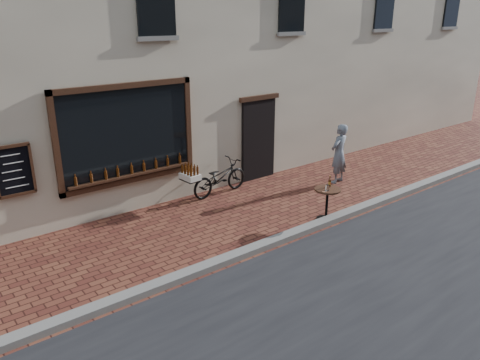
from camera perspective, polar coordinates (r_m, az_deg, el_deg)
ground at (r=9.62m, az=6.81°, el=-7.47°), size 90.00×90.00×0.00m
kerb at (r=9.72m, az=5.99°, el=-6.74°), size 90.00×0.25×0.12m
cargo_bicycle at (r=11.83m, az=-2.63°, el=0.31°), size 1.96×0.71×0.94m
bistro_table at (r=10.48m, az=10.59°, el=-2.13°), size 0.58×0.58×1.00m
pedestrian at (r=12.85m, az=11.97°, el=3.16°), size 0.65×0.48×1.62m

